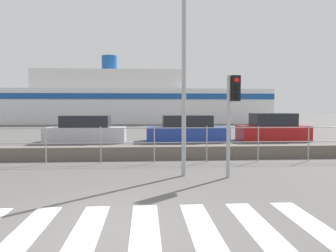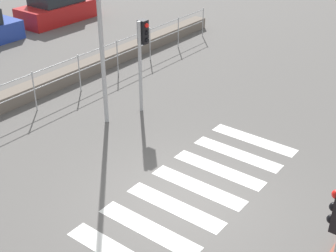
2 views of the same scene
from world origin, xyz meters
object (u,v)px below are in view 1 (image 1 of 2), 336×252
at_px(streetlamp, 185,38).
at_px(parked_car_blue, 187,130).
at_px(traffic_light_far, 233,103).
at_px(parked_car_red, 273,129).
at_px(parked_car_silver, 86,131).
at_px(ferry_boat, 134,101).

distance_m(streetlamp, parked_car_blue, 9.83).
bearing_deg(traffic_light_far, streetlamp, 171.41).
bearing_deg(parked_car_red, parked_car_blue, -180.00).
height_order(traffic_light_far, streetlamp, streetlamp).
xyz_separation_m(traffic_light_far, parked_car_silver, (-5.57, 9.43, -1.40)).
distance_m(ferry_boat, parked_car_red, 23.02).
bearing_deg(parked_car_silver, parked_car_red, 0.00).
bearing_deg(parked_car_silver, traffic_light_far, -59.45).
height_order(streetlamp, ferry_boat, ferry_boat).
bearing_deg(streetlamp, parked_car_red, 56.38).
bearing_deg(parked_car_red, traffic_light_far, -117.30).
bearing_deg(ferry_boat, parked_car_silver, -95.08).
bearing_deg(parked_car_blue, streetlamp, -97.68).
relative_size(traffic_light_far, ferry_boat, 0.09).
bearing_deg(streetlamp, parked_car_silver, 114.92).
relative_size(streetlamp, ferry_boat, 0.20).
height_order(traffic_light_far, parked_car_red, traffic_light_far).
relative_size(ferry_boat, parked_car_blue, 6.71).
bearing_deg(parked_car_red, parked_car_silver, -180.00).
xyz_separation_m(parked_car_silver, parked_car_red, (10.43, 0.00, 0.05)).
bearing_deg(ferry_boat, traffic_light_far, -83.19).
xyz_separation_m(ferry_boat, parked_car_red, (8.54, -21.29, -1.94)).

